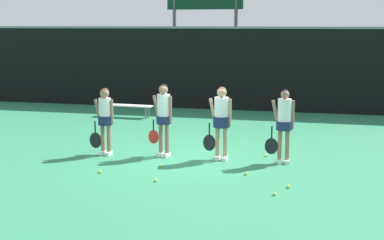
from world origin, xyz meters
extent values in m
plane|color=#2D7F56|center=(0.00, 0.00, 0.00)|extent=(140.00, 140.00, 0.00)
cube|color=black|center=(0.00, 7.52, 1.51)|extent=(60.00, 0.06, 3.02)
cube|color=slate|center=(0.00, 7.52, 3.06)|extent=(60.00, 0.08, 0.08)
cylinder|color=#515156|center=(-2.93, 9.29, 2.52)|extent=(0.14, 0.14, 5.04)
cylinder|color=#515156|center=(-0.39, 9.29, 2.52)|extent=(0.14, 0.14, 5.04)
cube|color=silver|center=(-3.54, 5.14, 0.41)|extent=(1.85, 0.46, 0.04)
cylinder|color=slate|center=(-2.79, 5.22, 0.19)|extent=(0.06, 0.06, 0.39)
cylinder|color=slate|center=(-2.80, 4.97, 0.19)|extent=(0.06, 0.06, 0.39)
cylinder|color=slate|center=(-4.29, 5.31, 0.19)|extent=(0.06, 0.06, 0.39)
cylinder|color=slate|center=(-4.30, 5.06, 0.19)|extent=(0.06, 0.06, 0.39)
cylinder|color=#8C664C|center=(-2.11, -0.09, 0.39)|extent=(0.10, 0.10, 0.79)
cylinder|color=#8C664C|center=(-2.27, -0.08, 0.39)|extent=(0.10, 0.10, 0.79)
cube|color=white|center=(-2.11, -0.12, 0.04)|extent=(0.12, 0.25, 0.09)
cube|color=white|center=(-2.27, -0.11, 0.04)|extent=(0.12, 0.25, 0.09)
cylinder|color=#192347|center=(-2.19, -0.08, 0.87)|extent=(0.35, 0.35, 0.22)
cylinder|color=white|center=(-2.19, -0.08, 1.10)|extent=(0.30, 0.30, 0.63)
sphere|color=#8C664C|center=(-2.19, -0.08, 1.53)|extent=(0.23, 0.23, 0.23)
sphere|color=#4C331E|center=(-2.19, -0.06, 1.56)|extent=(0.21, 0.21, 0.21)
cylinder|color=#8C664C|center=(-2.38, -0.07, 1.09)|extent=(0.20, 0.09, 0.60)
cylinder|color=#8C664C|center=(-2.01, -0.09, 1.09)|extent=(0.08, 0.08, 0.60)
cylinder|color=black|center=(-2.46, -0.09, 0.69)|extent=(0.03, 0.03, 0.29)
ellipsoid|color=black|center=(-2.46, -0.09, 0.35)|extent=(0.32, 0.03, 0.40)
cylinder|color=#8C664C|center=(-0.66, 0.08, 0.42)|extent=(0.10, 0.10, 0.84)
cylinder|color=#8C664C|center=(-0.83, 0.11, 0.42)|extent=(0.10, 0.10, 0.84)
cube|color=white|center=(-0.67, 0.05, 0.04)|extent=(0.16, 0.26, 0.09)
cube|color=white|center=(-0.83, 0.08, 0.04)|extent=(0.16, 0.26, 0.09)
cylinder|color=#192347|center=(-0.75, 0.09, 0.91)|extent=(0.36, 0.36, 0.19)
cylinder|color=white|center=(-0.75, 0.09, 1.19)|extent=(0.31, 0.31, 0.69)
sphere|color=#8C664C|center=(-0.75, 0.09, 1.64)|extent=(0.22, 0.22, 0.22)
sphere|color=black|center=(-0.74, 0.11, 1.67)|extent=(0.21, 0.21, 0.21)
cylinder|color=#8C664C|center=(-0.94, 0.13, 1.17)|extent=(0.22, 0.12, 0.66)
cylinder|color=#8C664C|center=(-0.56, 0.06, 1.17)|extent=(0.08, 0.08, 0.65)
cylinder|color=black|center=(-1.02, 0.13, 0.77)|extent=(0.03, 0.03, 0.25)
ellipsoid|color=red|center=(-1.02, 0.13, 0.47)|extent=(0.26, 0.03, 0.35)
cylinder|color=tan|center=(0.78, 0.08, 0.42)|extent=(0.10, 0.10, 0.83)
cylinder|color=tan|center=(0.59, 0.09, 0.42)|extent=(0.10, 0.10, 0.83)
cube|color=white|center=(0.77, 0.05, 0.04)|extent=(0.13, 0.25, 0.09)
cube|color=white|center=(0.58, 0.06, 0.04)|extent=(0.13, 0.25, 0.09)
cylinder|color=#192347|center=(0.68, 0.08, 0.92)|extent=(0.39, 0.39, 0.26)
cylinder|color=white|center=(0.68, 0.08, 1.17)|extent=(0.34, 0.34, 0.67)
sphere|color=tan|center=(0.68, 0.08, 1.62)|extent=(0.23, 0.23, 0.23)
sphere|color=#4C331E|center=(0.68, 0.10, 1.65)|extent=(0.21, 0.21, 0.21)
cylinder|color=tan|center=(0.47, 0.10, 1.15)|extent=(0.21, 0.09, 0.64)
cylinder|color=tan|center=(0.88, 0.07, 1.15)|extent=(0.08, 0.08, 0.64)
cylinder|color=black|center=(0.39, 0.09, 0.74)|extent=(0.03, 0.03, 0.29)
ellipsoid|color=black|center=(0.39, 0.09, 0.40)|extent=(0.30, 0.03, 0.40)
cylinder|color=#8C664C|center=(2.23, 0.10, 0.41)|extent=(0.10, 0.10, 0.82)
cylinder|color=#8C664C|center=(2.06, 0.09, 0.41)|extent=(0.10, 0.10, 0.82)
cube|color=white|center=(2.23, 0.07, 0.04)|extent=(0.13, 0.25, 0.09)
cube|color=white|center=(2.06, 0.06, 0.04)|extent=(0.13, 0.25, 0.09)
cylinder|color=#192347|center=(2.14, 0.10, 0.89)|extent=(0.36, 0.36, 0.21)
cylinder|color=white|center=(2.14, 0.10, 1.17)|extent=(0.31, 0.31, 0.69)
sphere|color=#8C664C|center=(2.14, 0.10, 1.61)|extent=(0.20, 0.20, 0.20)
sphere|color=black|center=(2.14, 0.12, 1.64)|extent=(0.18, 0.18, 0.18)
cylinder|color=#8C664C|center=(1.95, 0.08, 1.15)|extent=(0.22, 0.10, 0.66)
cylinder|color=#8C664C|center=(2.33, 0.11, 1.15)|extent=(0.08, 0.08, 0.65)
cylinder|color=black|center=(1.87, 0.05, 0.73)|extent=(0.03, 0.03, 0.28)
ellipsoid|color=black|center=(1.87, 0.05, 0.40)|extent=(0.31, 0.03, 0.38)
sphere|color=#CCE033|center=(0.16, 1.42, 0.04)|extent=(0.07, 0.07, 0.07)
sphere|color=#CCE033|center=(-1.68, -1.68, 0.03)|extent=(0.07, 0.07, 0.07)
sphere|color=#CCE033|center=(2.37, -1.82, 0.03)|extent=(0.07, 0.07, 0.07)
sphere|color=#CCE033|center=(1.70, 0.60, 0.03)|extent=(0.07, 0.07, 0.07)
sphere|color=#CCE033|center=(-0.31, -2.02, 0.03)|extent=(0.07, 0.07, 0.07)
sphere|color=#CCE033|center=(1.44, -1.11, 0.04)|extent=(0.07, 0.07, 0.07)
sphere|color=#CCE033|center=(-2.89, 0.89, 0.04)|extent=(0.07, 0.07, 0.07)
sphere|color=#CCE033|center=(2.14, -2.36, 0.03)|extent=(0.07, 0.07, 0.07)
sphere|color=#CCE033|center=(-0.53, -0.89, 0.03)|extent=(0.07, 0.07, 0.07)
camera|label=1|loc=(2.83, -12.16, 3.22)|focal=50.00mm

